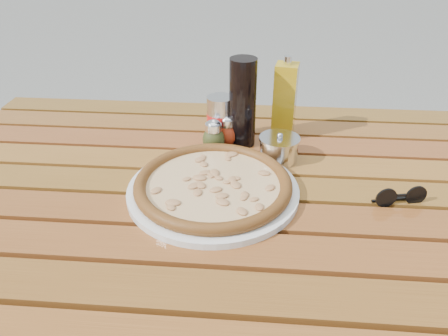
# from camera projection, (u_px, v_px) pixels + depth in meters

# --- Properties ---
(table) EXTENTS (1.40, 0.90, 0.75)m
(table) POSITION_uv_depth(u_px,v_px,m) (223.00, 213.00, 0.99)
(table) COLOR #331B0B
(table) RESTS_ON ground
(plate) EXTENTS (0.40, 0.40, 0.01)m
(plate) POSITION_uv_depth(u_px,v_px,m) (213.00, 190.00, 0.92)
(plate) COLOR silver
(plate) RESTS_ON table
(pizza) EXTENTS (0.35, 0.35, 0.03)m
(pizza) POSITION_uv_depth(u_px,v_px,m) (213.00, 184.00, 0.91)
(pizza) COLOR #F8E3B1
(pizza) RESTS_ON plate
(pepper_shaker) EXTENTS (0.07, 0.07, 0.08)m
(pepper_shaker) POSITION_uv_depth(u_px,v_px,m) (228.00, 131.00, 1.09)
(pepper_shaker) COLOR #BA3315
(pepper_shaker) RESTS_ON table
(oregano_shaker) EXTENTS (0.07, 0.07, 0.08)m
(oregano_shaker) POSITION_uv_depth(u_px,v_px,m) (214.00, 136.00, 1.06)
(oregano_shaker) COLOR #3E441B
(oregano_shaker) RESTS_ON table
(dark_bottle) EXTENTS (0.08, 0.08, 0.22)m
(dark_bottle) POSITION_uv_depth(u_px,v_px,m) (243.00, 103.00, 1.06)
(dark_bottle) COLOR black
(dark_bottle) RESTS_ON table
(soda_can) EXTENTS (0.08, 0.08, 0.12)m
(soda_can) POSITION_uv_depth(u_px,v_px,m) (220.00, 120.00, 1.10)
(soda_can) COLOR silver
(soda_can) RESTS_ON table
(olive_oil_cruet) EXTENTS (0.06, 0.06, 0.21)m
(olive_oil_cruet) POSITION_uv_depth(u_px,v_px,m) (285.00, 100.00, 1.11)
(olive_oil_cruet) COLOR #B18C12
(olive_oil_cruet) RESTS_ON table
(parmesan_tin) EXTENTS (0.12, 0.12, 0.07)m
(parmesan_tin) POSITION_uv_depth(u_px,v_px,m) (279.00, 148.00, 1.03)
(parmesan_tin) COLOR silver
(parmesan_tin) RESTS_ON table
(sunglasses) EXTENTS (0.11, 0.05, 0.04)m
(sunglasses) POSITION_uv_depth(u_px,v_px,m) (400.00, 197.00, 0.88)
(sunglasses) COLOR black
(sunglasses) RESTS_ON table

